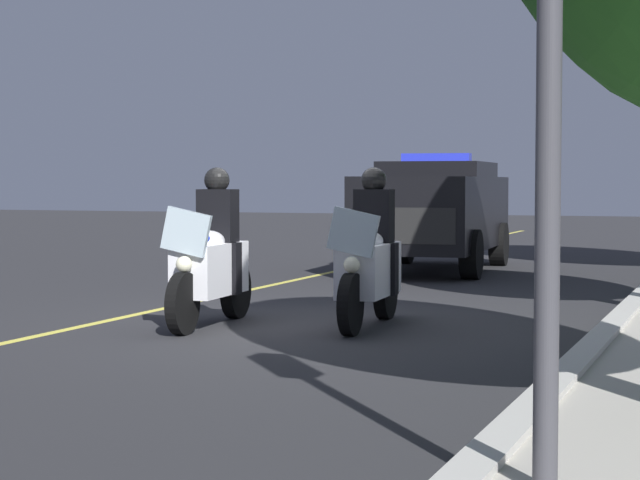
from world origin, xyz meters
The scene contains 6 objects.
ground_plane centered at (0.00, 0.00, 0.00)m, with size 80.00×80.00×0.00m, color #28282B.
curb_strip centered at (0.00, 3.29, 0.07)m, with size 48.00×0.24×0.15m, color #B7B5AD.
lane_stripe_center centered at (0.00, -2.16, 0.00)m, with size 48.00×0.12×0.01m, color #E0D14C.
police_motorcycle_lead_left centered at (0.70, -0.87, 0.70)m, with size 2.14×0.61×1.72m.
police_motorcycle_lead_right centered at (0.16, 0.75, 0.70)m, with size 2.14×0.61×1.72m.
police_suv centered at (-7.55, -0.59, 1.07)m, with size 5.02×2.34×2.05m.
Camera 1 is at (11.79, 4.59, 1.57)m, focal length 64.12 mm.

